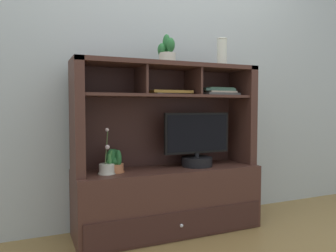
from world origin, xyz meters
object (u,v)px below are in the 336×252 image
(tv_monitor, at_px, (197,145))
(ceramic_vase, at_px, (222,52))
(magazine_stack_centre, at_px, (170,93))
(potted_succulent, at_px, (167,52))
(media_console, at_px, (168,180))
(magazine_stack_left, at_px, (218,92))
(potted_fern, at_px, (115,161))
(potted_orchid, at_px, (107,168))

(tv_monitor, xyz_separation_m, ceramic_vase, (0.21, 0.00, 0.69))
(magazine_stack_centre, bearing_deg, potted_succulent, -177.54)
(media_console, bearing_deg, ceramic_vase, -4.03)
(magazine_stack_left, height_order, potted_succulent, potted_succulent)
(media_console, distance_m, ceramic_vase, 1.04)
(magazine_stack_centre, distance_m, ceramic_vase, 0.52)
(tv_monitor, distance_m, potted_fern, 0.62)
(potted_orchid, distance_m, ceramic_vase, 1.20)
(potted_succulent, bearing_deg, potted_fern, -176.04)
(magazine_stack_centre, bearing_deg, potted_orchid, -173.00)
(potted_orchid, xyz_separation_m, magazine_stack_left, (0.88, 0.07, 0.51))
(media_console, height_order, potted_orchid, media_console)
(potted_orchid, bearing_deg, media_console, 6.56)
(potted_fern, relative_size, magazine_stack_left, 0.55)
(ceramic_vase, bearing_deg, tv_monitor, -179.78)
(media_console, xyz_separation_m, magazine_stack_left, (0.43, 0.02, 0.65))
(magazine_stack_left, bearing_deg, media_console, -177.76)
(tv_monitor, height_order, ceramic_vase, ceramic_vase)
(potted_fern, xyz_separation_m, ceramic_vase, (0.82, -0.01, 0.78))
(magazine_stack_centre, relative_size, ceramic_vase, 1.48)
(ceramic_vase, bearing_deg, potted_fern, 179.40)
(potted_orchid, distance_m, potted_succulent, 0.91)
(tv_monitor, bearing_deg, magazine_stack_centre, 169.61)
(potted_fern, xyz_separation_m, potted_succulent, (0.39, 0.03, 0.76))
(potted_fern, height_order, magazine_stack_centre, magazine_stack_centre)
(magazine_stack_left, bearing_deg, tv_monitor, -166.90)
(potted_succulent, xyz_separation_m, ceramic_vase, (0.44, -0.04, 0.02))
(potted_orchid, height_order, potted_fern, potted_orchid)
(ceramic_vase, bearing_deg, potted_orchid, -178.59)
(magazine_stack_centre, xyz_separation_m, potted_succulent, (-0.02, -0.00, 0.29))
(media_console, bearing_deg, tv_monitor, -8.00)
(potted_orchid, bearing_deg, potted_succulent, 7.21)
(media_console, xyz_separation_m, tv_monitor, (0.22, -0.03, 0.25))
(potted_succulent, bearing_deg, ceramic_vase, -4.67)
(magazine_stack_left, distance_m, ceramic_vase, 0.30)
(media_console, height_order, potted_succulent, potted_succulent)
(magazine_stack_left, distance_m, magazine_stack_centre, 0.41)
(media_console, distance_m, magazine_stack_centre, 0.63)
(magazine_stack_centre, distance_m, potted_succulent, 0.29)
(potted_orchid, relative_size, magazine_stack_centre, 0.98)
(magazine_stack_centre, height_order, ceramic_vase, ceramic_vase)
(magazine_stack_left, xyz_separation_m, ceramic_vase, (0.00, -0.05, 0.30))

